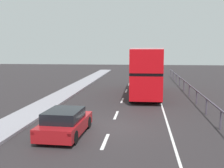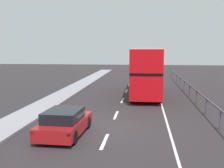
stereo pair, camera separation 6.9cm
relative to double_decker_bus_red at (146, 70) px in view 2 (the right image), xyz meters
The scene contains 6 objects.
ground_plane 11.71m from the double_decker_bus_red, 99.48° to the right, with size 75.06×120.00×0.10m, color #2B2628.
near_sidewalk_kerb 13.76m from the double_decker_bus_red, 123.53° to the right, with size 2.10×80.00×0.14m, color gray.
lane_paint_markings 3.49m from the double_decker_bus_red, 88.24° to the right, with size 3.27×46.00×0.01m.
bridge_side_railing 4.79m from the double_decker_bus_red, 30.39° to the right, with size 0.10×42.00×1.08m.
double_decker_bus_red is the anchor object (origin of this frame).
hatchback_car_near 13.64m from the double_decker_bus_red, 107.17° to the right, with size 2.01×4.11×1.31m.
Camera 2 is at (1.80, -14.94, 4.29)m, focal length 45.47 mm.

